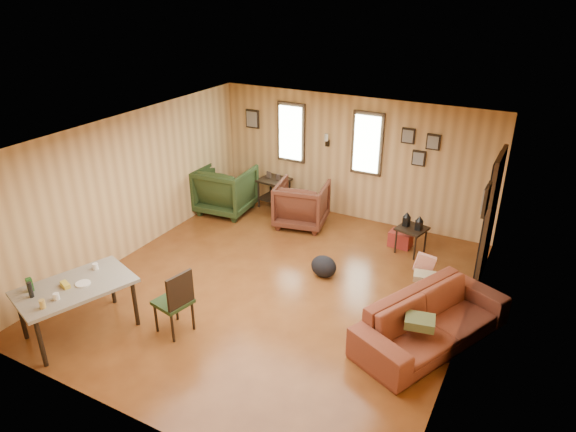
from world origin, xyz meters
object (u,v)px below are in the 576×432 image
(sofa, at_px, (433,313))
(recliner_brown, at_px, (302,202))
(recliner_green, at_px, (226,187))
(side_table, at_px, (412,227))
(end_table, at_px, (274,188))
(dining_table, at_px, (74,290))

(sofa, xyz_separation_m, recliner_brown, (-3.08, 2.36, 0.04))
(sofa, bearing_deg, recliner_brown, 77.44)
(recliner_green, distance_m, side_table, 3.80)
(recliner_brown, height_order, end_table, recliner_brown)
(recliner_brown, distance_m, side_table, 2.17)
(recliner_brown, relative_size, side_table, 1.30)
(end_table, distance_m, dining_table, 4.90)
(end_table, bearing_deg, recliner_green, -137.86)
(sofa, bearing_deg, end_table, 79.07)
(sofa, height_order, end_table, sofa)
(sofa, height_order, side_table, sofa)
(dining_table, bearing_deg, end_table, 107.03)
(sofa, distance_m, recliner_brown, 3.87)
(side_table, bearing_deg, dining_table, -127.58)
(recliner_brown, distance_m, end_table, 1.04)
(recliner_green, distance_m, end_table, 1.00)
(recliner_brown, xyz_separation_m, side_table, (2.17, -0.11, 0.02))
(recliner_green, relative_size, end_table, 1.40)
(recliner_brown, relative_size, dining_table, 0.58)
(side_table, distance_m, dining_table, 5.38)
(sofa, relative_size, side_table, 3.04)
(recliner_green, height_order, dining_table, recliner_green)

